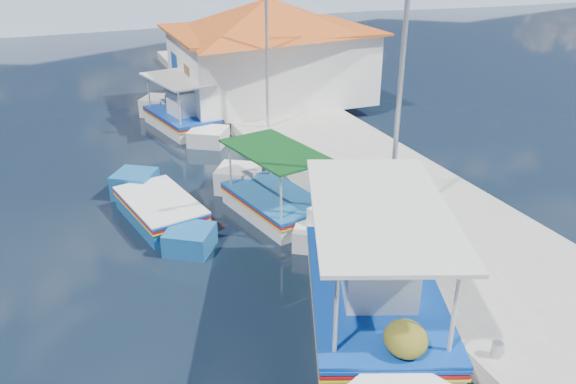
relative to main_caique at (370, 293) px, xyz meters
name	(u,v)px	position (x,y,z in m)	size (l,w,h in m)	color
ground	(245,331)	(-2.62, 0.50, -0.57)	(160.00, 160.00, 0.00)	black
quay	(358,174)	(3.28, 6.50, -0.32)	(5.00, 44.00, 0.50)	#ADAAA2
bollards	(309,181)	(1.18, 5.75, 0.08)	(0.20, 17.20, 0.30)	#A5A8AD
main_caique	(370,293)	(0.00, 0.00, 0.00)	(4.70, 8.32, 2.94)	white
caique_green_canopy	(275,203)	(-0.12, 5.29, -0.23)	(2.57, 5.85, 2.23)	white
caique_blue_hull	(161,211)	(-3.25, 6.18, -0.30)	(2.36, 5.49, 1.00)	#185590
caique_far	(182,118)	(-0.83, 14.16, -0.13)	(2.86, 6.52, 2.33)	white
harbor_building	(270,47)	(3.58, 15.50, 2.21)	(10.49, 10.49, 4.40)	silver
lamp_post_near	(396,102)	(1.89, 2.50, 3.28)	(1.21, 0.14, 6.00)	#A5A8AD
lamp_post_far	(264,40)	(1.89, 11.50, 3.28)	(1.21, 0.14, 6.00)	#A5A8AD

